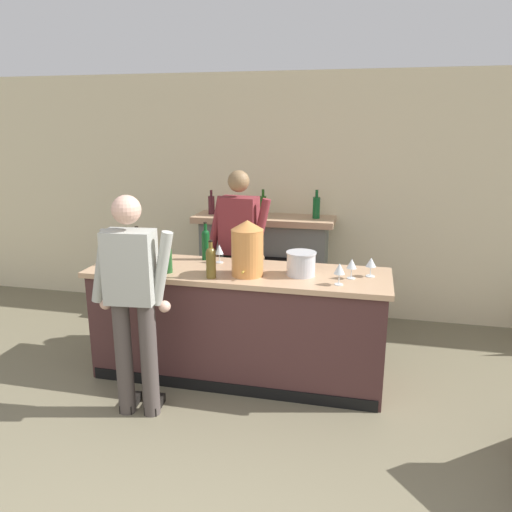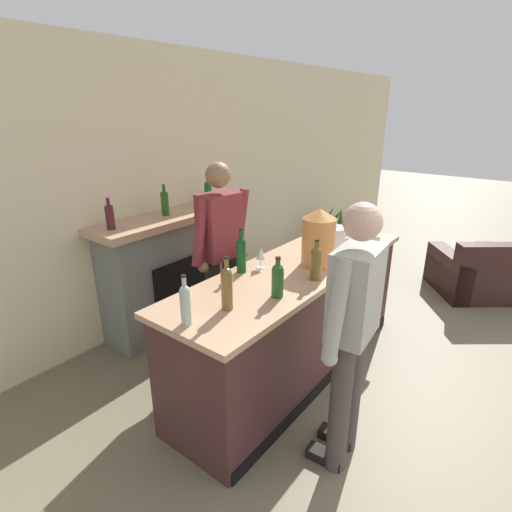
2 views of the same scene
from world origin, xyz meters
name	(u,v)px [view 2 (image 2 of 2)]	position (x,y,z in m)	size (l,w,h in m)	color
wall_back_panel	(165,189)	(0.00, 4.19, 1.38)	(12.00, 0.07, 2.75)	beige
bar_counter	(295,319)	(-0.14, 2.45, 0.49)	(2.57, 0.76, 0.99)	#452827
fireplace_stone	(170,269)	(-0.22, 3.93, 0.60)	(1.58, 0.52, 1.50)	slate
armchair_black	(475,275)	(2.50, 1.52, 0.25)	(1.19, 1.19, 0.74)	black
potted_plant_corner	(331,232)	(2.90, 3.70, 0.30)	(0.47, 0.49, 0.75)	#9A6243
person_customer	(351,331)	(-0.74, 1.70, 0.95)	(0.66, 0.33, 1.72)	#483F3C
person_bartender	(221,254)	(-0.31, 3.13, 0.98)	(0.66, 0.33, 1.77)	black
copper_dispenser	(319,237)	(-0.02, 2.34, 1.22)	(0.27, 0.30, 0.46)	#CD8242
ice_bucket_steel	(332,238)	(0.41, 2.43, 1.09)	(0.25, 0.25, 0.20)	silver
wine_bottle_merlot_tall	(241,253)	(-0.51, 2.72, 1.14)	(0.07, 0.07, 0.35)	#0E451C
wine_bottle_burgundy_dark	(185,303)	(-1.32, 2.47, 1.12)	(0.06, 0.06, 0.31)	#ACBEB0
wine_bottle_port_short	(278,279)	(-0.69, 2.26, 1.11)	(0.08, 0.08, 0.28)	#205123
wine_bottle_cabernet_heavy	(227,286)	(-1.03, 2.41, 1.14)	(0.07, 0.07, 0.35)	brown
wine_bottle_riesling_slim	(316,262)	(-0.29, 2.20, 1.13)	(0.08, 0.08, 0.31)	brown
wine_glass_by_dispenser	(352,225)	(0.82, 2.44, 1.10)	(0.08, 0.08, 0.17)	silver
wine_glass_mid_counter	(350,221)	(0.97, 2.53, 1.10)	(0.08, 0.08, 0.16)	silver
wine_glass_near_bucket	(261,254)	(-0.36, 2.65, 1.10)	(0.08, 0.08, 0.17)	silver
wine_glass_front_right	(366,230)	(0.73, 2.25, 1.11)	(0.09, 0.09, 0.17)	silver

